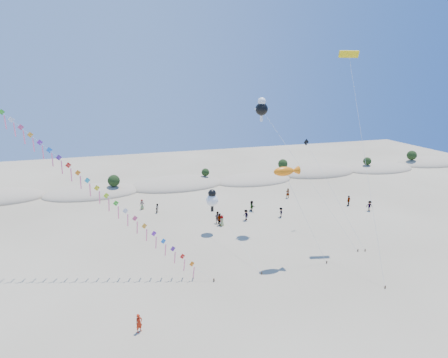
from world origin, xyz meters
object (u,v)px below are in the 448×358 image
fish_kite (287,171)px  flyer_foreground (139,323)px  parafoil_kite (349,58)px  kite_train (69,167)px

fish_kite → flyer_foreground: (-17.60, -8.53, -9.94)m
parafoil_kite → flyer_foreground: (-27.42, -12.62, -22.42)m
kite_train → flyer_foreground: kite_train is taller
kite_train → flyer_foreground: 18.26m
kite_train → fish_kite: bearing=-12.3°
fish_kite → parafoil_kite: size_ratio=0.47×
fish_kite → parafoil_kite: parafoil_kite is taller
kite_train → fish_kite: kite_train is taller
flyer_foreground → parafoil_kite: bearing=-4.6°
flyer_foreground → fish_kite: bearing=-3.5°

